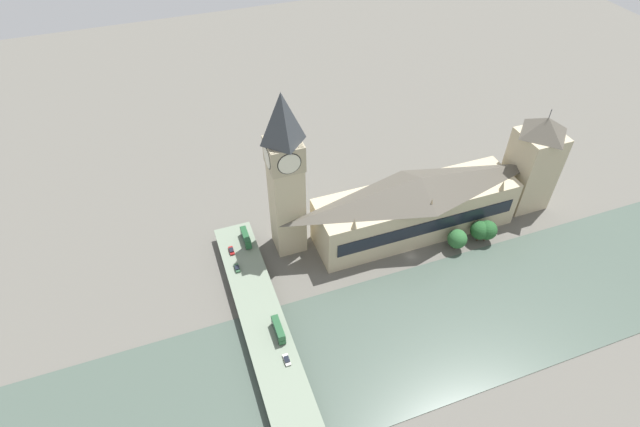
# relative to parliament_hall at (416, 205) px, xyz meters

# --- Properties ---
(ground_plane) EXTENTS (600.00, 600.00, 0.00)m
(ground_plane) POSITION_rel_parliament_hall_xyz_m (-14.41, 8.00, -14.92)
(ground_plane) COLOR #605E56
(river_water) EXTENTS (57.35, 360.00, 0.30)m
(river_water) POSITION_rel_parliament_hall_xyz_m (-49.08, 8.00, -14.77)
(river_water) COLOR #47564C
(river_water) RESTS_ON ground_plane
(parliament_hall) EXTENTS (23.28, 89.19, 30.06)m
(parliament_hall) POSITION_rel_parliament_hall_xyz_m (0.00, 0.00, 0.00)
(parliament_hall) COLOR #C1B28E
(parliament_hall) RESTS_ON ground_plane
(clock_tower) EXTENTS (13.57, 13.57, 74.42)m
(clock_tower) POSITION_rel_parliament_hall_xyz_m (10.28, 54.77, 24.43)
(clock_tower) COLOR #C1B28E
(clock_tower) RESTS_ON ground_plane
(victoria_tower) EXTENTS (17.89, 17.89, 50.42)m
(victoria_tower) POSITION_rel_parliament_hall_xyz_m (0.05, -57.54, 8.29)
(victoria_tower) COLOR #C1B28E
(victoria_tower) RESTS_ON ground_plane
(road_bridge) EXTENTS (146.70, 15.76, 5.71)m
(road_bridge) POSITION_rel_parliament_hall_xyz_m (-49.08, 76.82, -10.28)
(road_bridge) COLOR #5D6A59
(road_bridge) RESTS_ON ground_plane
(double_decker_bus_lead) EXTENTS (10.11, 2.65, 4.91)m
(double_decker_bus_lead) POSITION_rel_parliament_hall_xyz_m (-35.95, 72.98, -6.51)
(double_decker_bus_lead) COLOR #235B33
(double_decker_bus_lead) RESTS_ON road_bridge
(double_decker_bus_mid) EXTENTS (10.33, 2.57, 4.64)m
(double_decker_bus_mid) POSITION_rel_parliament_hall_xyz_m (12.71, 72.98, -6.64)
(double_decker_bus_mid) COLOR #235B33
(double_decker_bus_mid) RESTS_ON road_bridge
(car_northbound_lead) EXTENTS (4.71, 1.87, 1.43)m
(car_northbound_lead) POSITION_rel_parliament_hall_xyz_m (9.12, 80.15, -8.49)
(car_northbound_lead) COLOR maroon
(car_northbound_lead) RESTS_ON road_bridge
(car_northbound_mid) EXTENTS (4.57, 1.93, 1.40)m
(car_northbound_mid) POSITION_rel_parliament_hall_xyz_m (-47.26, 73.44, -8.52)
(car_northbound_mid) COLOR silver
(car_northbound_mid) RESTS_ON road_bridge
(car_southbound_mid) EXTENTS (4.43, 1.89, 1.38)m
(car_southbound_mid) POSITION_rel_parliament_hall_xyz_m (-1.06, 80.11, -8.52)
(car_southbound_mid) COLOR #2D5638
(car_southbound_mid) RESTS_ON road_bridge
(tree_embankment_near) EXTENTS (8.58, 8.58, 10.70)m
(tree_embankment_near) POSITION_rel_parliament_hall_xyz_m (-16.79, -26.87, -8.52)
(tree_embankment_near) COLOR brown
(tree_embankment_near) RESTS_ON ground_plane
(tree_embankment_mid) EXTENTS (8.30, 8.30, 10.59)m
(tree_embankment_mid) POSITION_rel_parliament_hall_xyz_m (-15.82, -23.78, -8.49)
(tree_embankment_mid) COLOR brown
(tree_embankment_mid) RESTS_ON ground_plane
(tree_embankment_far) EXTENTS (8.43, 8.43, 10.23)m
(tree_embankment_far) POSITION_rel_parliament_hall_xyz_m (-16.69, -12.09, -8.91)
(tree_embankment_far) COLOR brown
(tree_embankment_far) RESTS_ON ground_plane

